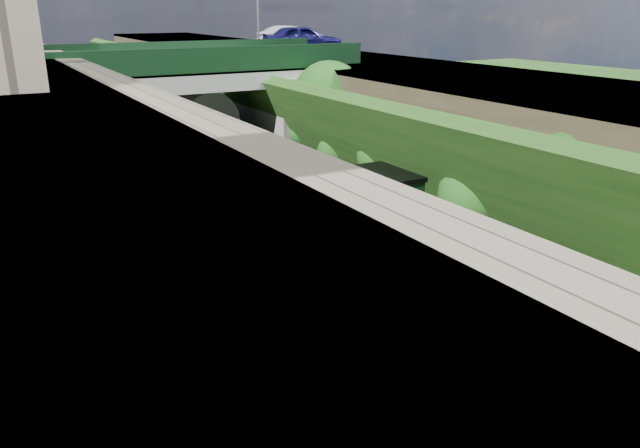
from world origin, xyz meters
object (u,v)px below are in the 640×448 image
(car_blue, at_px, (303,39))
(tender, at_px, (301,210))
(locomotive, at_px, (422,270))
(car_silver, at_px, (291,37))
(road_bridge, at_px, (201,109))
(tree, at_px, (329,102))

(car_blue, relative_size, tender, 0.82)
(locomotive, height_order, tender, locomotive)
(car_blue, distance_m, car_silver, 5.14)
(tender, bearing_deg, locomotive, -90.00)
(road_bridge, height_order, tender, road_bridge)
(road_bridge, height_order, car_blue, car_blue)
(locomotive, bearing_deg, car_blue, 70.25)
(tender, bearing_deg, road_bridge, 91.41)
(car_silver, height_order, tender, car_silver)
(tree, bearing_deg, car_silver, 70.28)
(tree, relative_size, locomotive, 0.65)
(locomotive, xyz_separation_m, tender, (-0.00, 7.36, -0.27))
(tree, height_order, tender, tree)
(car_silver, bearing_deg, tender, 151.15)
(road_bridge, distance_m, car_silver, 14.14)
(road_bridge, relative_size, locomotive, 1.56)
(locomotive, bearing_deg, road_bridge, 90.83)
(tree, bearing_deg, tender, -127.90)
(locomotive, bearing_deg, tree, 70.65)
(car_silver, bearing_deg, locomotive, 157.52)
(tree, xyz_separation_m, car_silver, (4.99, 13.91, 2.35))
(road_bridge, bearing_deg, car_silver, 43.95)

